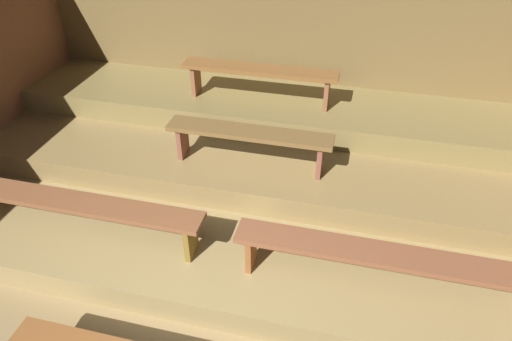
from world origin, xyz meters
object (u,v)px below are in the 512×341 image
object	(u,v)px
bench_lower_left	(76,206)
bench_lower_right	(385,259)
bench_upper_center	(260,74)
bench_middle_center	(249,137)

from	to	relation	value
bench_lower_left	bench_lower_right	distance (m)	2.80
bench_upper_center	bench_middle_center	bearing A→B (deg)	-82.71
bench_lower_right	bench_upper_center	bearing A→B (deg)	126.03
bench_lower_left	bench_upper_center	bearing A→B (deg)	59.91
bench_lower_left	bench_middle_center	size ratio (longest dim) A/B	1.42
bench_lower_right	bench_lower_left	bearing A→B (deg)	180.00
bench_middle_center	bench_upper_center	world-z (taller)	bench_upper_center
bench_lower_left	bench_middle_center	world-z (taller)	bench_middle_center
bench_lower_right	bench_upper_center	xyz separation A→B (m)	(-1.56, 2.14, 0.53)
bench_upper_center	bench_lower_right	bearing A→B (deg)	-53.97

